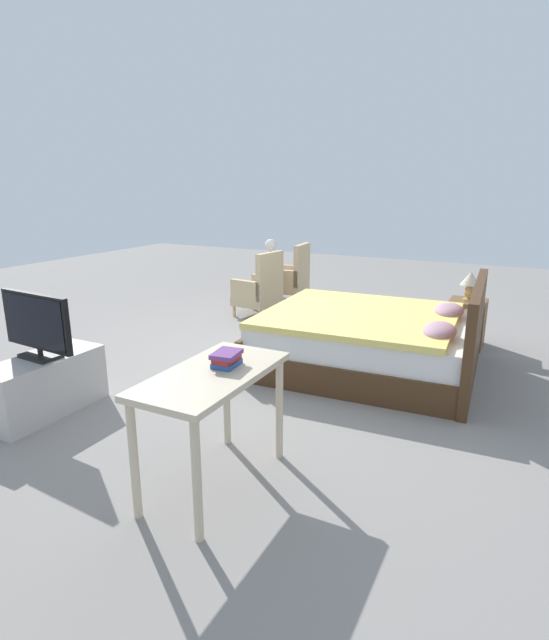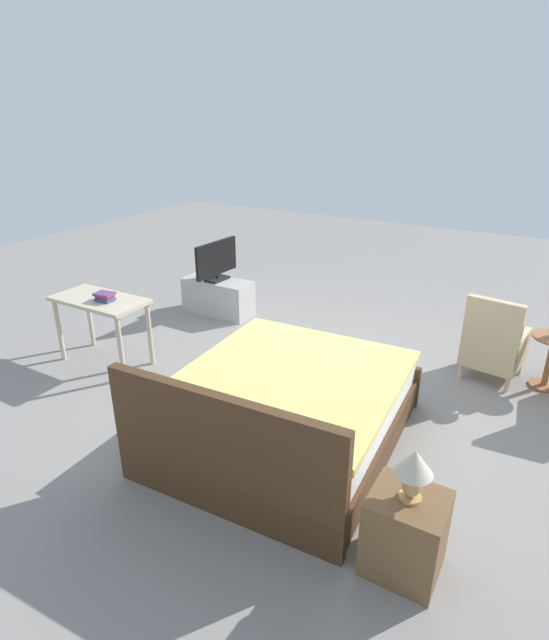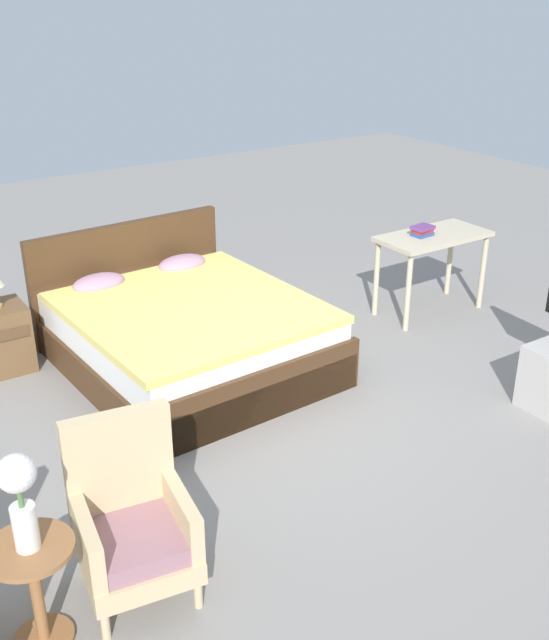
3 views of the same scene
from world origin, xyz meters
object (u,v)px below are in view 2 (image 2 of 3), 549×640
(bed, at_px, (284,410))
(tv_stand, at_px, (218,296))
(vanity_desk, at_px, (101,308))
(tv_flatscreen, at_px, (216,260))
(book_stack, at_px, (105,297))
(table_lamp, at_px, (414,468))
(armchair_by_window_right, at_px, (493,346))
(nightstand, at_px, (405,533))

(bed, xyz_separation_m, tv_stand, (2.19, -2.07, -0.06))
(vanity_desk, bearing_deg, tv_flatscreen, -96.75)
(vanity_desk, height_order, book_stack, book_stack)
(table_lamp, bearing_deg, vanity_desk, -15.64)
(tv_flatscreen, bearing_deg, tv_stand, 176.06)
(table_lamp, height_order, tv_stand, table_lamp)
(tv_flatscreen, xyz_separation_m, vanity_desk, (0.21, 1.80, -0.11))
(tv_stand, bearing_deg, armchair_by_window_right, 178.90)
(armchair_by_window_right, xyz_separation_m, tv_flatscreen, (3.52, -0.07, 0.37))
(armchair_by_window_right, relative_size, table_lamp, 2.79)
(armchair_by_window_right, relative_size, tv_flatscreen, 1.19)
(vanity_desk, bearing_deg, nightstand, 164.37)
(tv_stand, relative_size, vanity_desk, 0.92)
(bed, bearing_deg, vanity_desk, -6.45)
(armchair_by_window_right, relative_size, tv_stand, 0.96)
(table_lamp, height_order, tv_flatscreen, tv_flatscreen)
(bed, relative_size, tv_stand, 2.24)
(armchair_by_window_right, xyz_separation_m, tv_stand, (3.51, -0.07, -0.14))
(vanity_desk, relative_size, book_stack, 4.91)
(armchair_by_window_right, xyz_separation_m, vanity_desk, (3.73, 1.73, 0.26))
(book_stack, bearing_deg, nightstand, 164.24)
(tv_stand, xyz_separation_m, tv_flatscreen, (0.00, -0.00, 0.51))
(tv_stand, bearing_deg, bed, 136.65)
(bed, height_order, book_stack, bed)
(tv_stand, bearing_deg, vanity_desk, 83.18)
(bed, xyz_separation_m, tv_flatscreen, (2.20, -2.07, 0.45))
(armchair_by_window_right, height_order, tv_flatscreen, tv_flatscreen)
(nightstand, relative_size, book_stack, 2.53)
(tv_stand, distance_m, vanity_desk, 1.85)
(armchair_by_window_right, distance_m, tv_stand, 3.52)
(bed, relative_size, armchair_by_window_right, 2.34)
(armchair_by_window_right, distance_m, vanity_desk, 4.12)
(tv_stand, bearing_deg, nightstand, 140.62)
(nightstand, xyz_separation_m, tv_stand, (3.44, -2.82, -0.03))
(tv_stand, xyz_separation_m, vanity_desk, (0.22, 1.80, 0.40))
(nightstand, bearing_deg, table_lamp, 90.00)
(nightstand, height_order, tv_stand, nightstand)
(tv_stand, distance_m, tv_flatscreen, 0.51)
(tv_flatscreen, bearing_deg, table_lamp, 140.63)
(book_stack, bearing_deg, table_lamp, 164.23)
(armchair_by_window_right, xyz_separation_m, table_lamp, (0.08, 2.75, 0.38))
(book_stack, bearing_deg, tv_flatscreen, -92.87)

